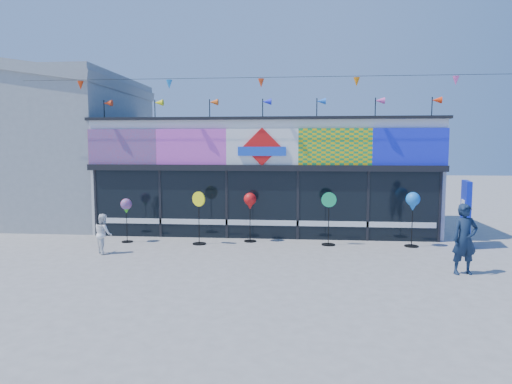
# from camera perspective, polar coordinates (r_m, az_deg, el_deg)

# --- Properties ---
(ground) EXTENTS (80.00, 80.00, 0.00)m
(ground) POSITION_cam_1_polar(r_m,az_deg,el_deg) (12.21, -0.53, -9.02)
(ground) COLOR gray
(ground) RESTS_ON ground
(kite_shop) EXTENTS (16.00, 5.70, 5.31)m
(kite_shop) POSITION_cam_1_polar(r_m,az_deg,el_deg) (17.76, 1.40, 2.27)
(kite_shop) COLOR silver
(kite_shop) RESTS_ON ground
(neighbour_building) EXTENTS (8.18, 7.20, 6.87)m
(neighbour_building) POSITION_cam_1_polar(r_m,az_deg,el_deg) (21.84, -25.70, 5.38)
(neighbour_building) COLOR #989B9D
(neighbour_building) RESTS_ON ground
(blue_sign) EXTENTS (0.33, 1.04, 2.05)m
(blue_sign) POSITION_cam_1_polar(r_m,az_deg,el_deg) (15.59, 24.72, -2.47)
(blue_sign) COLOR #0B1CAD
(blue_sign) RESTS_ON ground
(spinner_0) EXTENTS (0.36, 0.36, 1.43)m
(spinner_0) POSITION_cam_1_polar(r_m,az_deg,el_deg) (15.36, -15.91, -1.85)
(spinner_0) COLOR black
(spinner_0) RESTS_ON ground
(spinner_1) EXTENTS (0.45, 0.43, 1.69)m
(spinner_1) POSITION_cam_1_polar(r_m,az_deg,el_deg) (14.60, -7.15, -3.06)
(spinner_1) COLOR black
(spinner_1) RESTS_ON ground
(spinner_2) EXTENTS (0.41, 0.41, 1.61)m
(spinner_2) POSITION_cam_1_polar(r_m,az_deg,el_deg) (14.84, -0.75, -1.34)
(spinner_2) COLOR black
(spinner_2) RESTS_ON ground
(spinner_3) EXTENTS (0.47, 0.43, 1.68)m
(spinner_3) POSITION_cam_1_polar(r_m,az_deg,el_deg) (14.54, 9.07, -3.14)
(spinner_3) COLOR black
(spinner_3) RESTS_ON ground
(spinner_4) EXTENTS (0.43, 0.43, 1.71)m
(spinner_4) POSITION_cam_1_polar(r_m,az_deg,el_deg) (14.88, 19.01, -1.32)
(spinner_4) COLOR black
(spinner_4) RESTS_ON ground
(adult_man) EXTENTS (0.70, 0.53, 1.73)m
(adult_man) POSITION_cam_1_polar(r_m,az_deg,el_deg) (12.21, 24.63, -5.38)
(adult_man) COLOR #12223B
(adult_man) RESTS_ON ground
(child) EXTENTS (0.61, 0.64, 1.16)m
(child) POSITION_cam_1_polar(r_m,az_deg,el_deg) (14.05, -18.55, -4.94)
(child) COLOR white
(child) RESTS_ON ground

